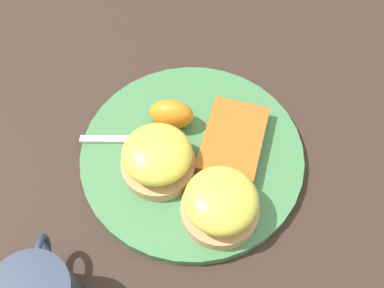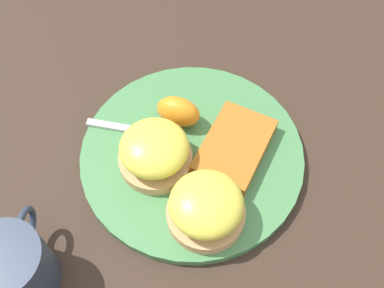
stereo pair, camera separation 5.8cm
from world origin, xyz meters
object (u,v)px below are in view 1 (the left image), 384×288
fork (169,140)px  orange_wedge (171,114)px  hashbrown_patty (233,140)px  sandwich_benedict_right (221,203)px  sandwich_benedict_left (158,158)px

fork → orange_wedge: bearing=-10.5°
hashbrown_patty → orange_wedge: size_ratio=1.94×
sandwich_benedict_right → orange_wedge: sandwich_benedict_right is taller
orange_wedge → fork: orange_wedge is taller
fork → sandwich_benedict_left: bearing=160.7°
hashbrown_patty → orange_wedge: bearing=64.2°
sandwich_benedict_left → hashbrown_patty: sandwich_benedict_left is taller
hashbrown_patty → fork: bearing=82.9°
sandwich_benedict_left → hashbrown_patty: size_ratio=0.82×
hashbrown_patty → sandwich_benedict_right: bearing=164.6°
sandwich_benedict_left → fork: bearing=-19.3°
sandwich_benedict_left → orange_wedge: 0.07m
orange_wedge → hashbrown_patty: bearing=-115.8°
sandwich_benedict_left → fork: (0.04, -0.01, -0.03)m
sandwich_benedict_right → fork: sandwich_benedict_right is taller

